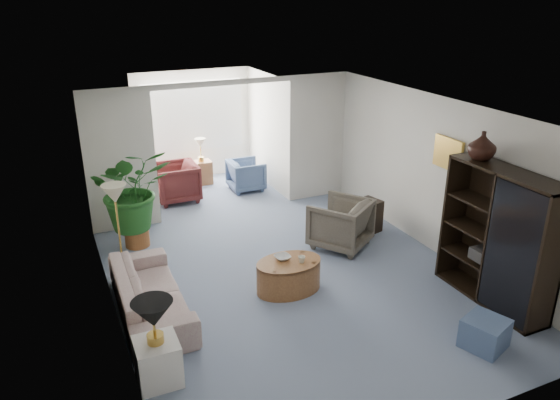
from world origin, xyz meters
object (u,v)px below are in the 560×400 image
coffee_bowl (283,257)px  entertainment_cabinet (498,238)px  sunroom_chair_blue (246,175)px  coffee_table (289,276)px  cabinet_urn (482,146)px  floor_lamp (114,194)px  sunroom_chair_maroon (176,182)px  ottoman (485,333)px  side_table_dark (366,216)px  framed_picture (449,153)px  sofa (150,293)px  coffee_cup (302,259)px  end_table (158,362)px  sunroom_table (202,172)px  wingback_chair (340,223)px  table_lamp (153,314)px  plant_pot (137,237)px

coffee_bowl → entertainment_cabinet: bearing=-30.9°
entertainment_cabinet → sunroom_chair_blue: bearing=105.4°
coffee_table → entertainment_cabinet: bearing=-29.7°
cabinet_urn → sunroom_chair_blue: bearing=106.8°
coffee_table → floor_lamp: bearing=143.3°
sunroom_chair_maroon → floor_lamp: bearing=-29.3°
cabinet_urn → ottoman: (-0.83, -1.27, -1.88)m
side_table_dark → sunroom_chair_maroon: size_ratio=0.67×
framed_picture → floor_lamp: framed_picture is taller
sofa → coffee_cup: size_ratio=20.64×
coffee_cup → entertainment_cabinet: entertainment_cabinet is taller
coffee_bowl → coffee_cup: size_ratio=2.22×
end_table → coffee_cup: (2.25, 1.03, 0.24)m
sunroom_chair_maroon → sunroom_table: size_ratio=1.67×
sunroom_chair_blue → sunroom_chair_maroon: sunroom_chair_maroon is taller
sofa → side_table_dark: 4.09m
coffee_bowl → side_table_dark: 2.40m
sofa → entertainment_cabinet: 4.63m
framed_picture → coffee_bowl: framed_picture is taller
sunroom_chair_maroon → sunroom_table: bearing=136.0°
sunroom_chair_blue → wingback_chair: bearing=-170.8°
sofa → table_lamp: size_ratio=4.68×
plant_pot → sunroom_chair_maroon: bearing=57.4°
framed_picture → side_table_dark: framed_picture is taller
table_lamp → entertainment_cabinet: size_ratio=0.23×
table_lamp → sunroom_chair_blue: bearing=59.8°
table_lamp → ottoman: (3.67, -1.00, -0.67)m
sunroom_table → cabinet_urn: bearing=-68.5°
sunroom_chair_blue → coffee_table: bearing=168.2°
coffee_bowl → plant_pot: size_ratio=0.55×
end_table → framed_picture: bearing=13.2°
table_lamp → sunroom_chair_maroon: 5.42m
entertainment_cabinet → cabinet_urn: bearing=90.0°
sofa → floor_lamp: bearing=7.7°
coffee_table → sunroom_chair_maroon: size_ratio=1.12×
floor_lamp → side_table_dark: size_ratio=0.63×
end_table → floor_lamp: floor_lamp is taller
sunroom_chair_blue → cabinet_urn: bearing=-162.2°
sofa → sunroom_chair_maroon: size_ratio=2.43×
framed_picture → sofa: (-4.53, 0.24, -1.40)m
table_lamp → coffee_bowl: 2.42m
end_table → side_table_dark: (4.17, 2.34, 0.03)m
table_lamp → wingback_chair: 4.05m
sunroom_chair_maroon → sunroom_chair_blue: bearing=91.0°
cabinet_urn → end_table: bearing=-176.7°
sofa → end_table: size_ratio=4.07×
sunroom_chair_maroon → framed_picture: bearing=39.3°
floor_lamp → side_table_dark: floor_lamp is taller
sofa → cabinet_urn: bearing=-103.3°
sofa → wingback_chair: wingback_chair is taller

